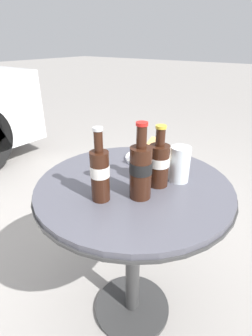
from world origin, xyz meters
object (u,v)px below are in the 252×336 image
bistro_table (133,213)px  drinking_glass (180,166)px  cola_bottle_right (100,173)px  cola_bottle_center (159,163)px  lunch_plate_near (149,154)px  cola_bottle_left (141,169)px

bistro_table → drinking_glass: (0.11, -0.12, 0.20)m
cola_bottle_right → drinking_glass: bearing=-29.0°
cola_bottle_right → cola_bottle_center: 0.22m
cola_bottle_right → lunch_plate_near: bearing=6.5°
cola_bottle_right → cola_bottle_center: size_ratio=1.11×
cola_bottle_left → lunch_plate_near: (0.28, 0.14, -0.08)m
lunch_plate_near → cola_bottle_center: bearing=-140.2°
cola_bottle_left → drinking_glass: cola_bottle_left is taller
cola_bottle_center → drinking_glass: bearing=-31.9°
drinking_glass → lunch_plate_near: size_ratio=0.62×
cola_bottle_right → drinking_glass: size_ratio=1.85×
bistro_table → lunch_plate_near: size_ratio=3.42×
bistro_table → cola_bottle_left: 0.26m
cola_bottle_center → drinking_glass: cola_bottle_center is taller
drinking_glass → lunch_plate_near: (0.10, 0.19, -0.04)m
cola_bottle_left → cola_bottle_center: (0.10, -0.01, -0.01)m
cola_bottle_left → cola_bottle_right: cola_bottle_left is taller
bistro_table → cola_bottle_right: bearing=170.4°
cola_bottle_left → bistro_table: bearing=47.4°
cola_bottle_right → lunch_plate_near: cola_bottle_right is taller
cola_bottle_center → cola_bottle_right: bearing=152.2°
cola_bottle_right → drinking_glass: 0.31m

